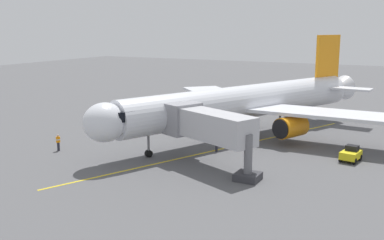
{
  "coord_description": "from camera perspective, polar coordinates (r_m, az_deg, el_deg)",
  "views": [
    {
      "loc": [
        -17.11,
        50.67,
        12.56
      ],
      "look_at": [
        4.76,
        9.13,
        3.0
      ],
      "focal_mm": 42.97,
      "sensor_mm": 36.0,
      "label": 1
    }
  ],
  "objects": [
    {
      "name": "jet_bridge",
      "position": [
        41.85,
        1.48,
        -0.63
      ],
      "size": [
        11.2,
        6.72,
        5.4
      ],
      "color": "#B7B7BC",
      "rests_on": "ground"
    },
    {
      "name": "tug_near_nose",
      "position": [
        46.2,
        19.12,
        -4.01
      ],
      "size": [
        1.89,
        2.51,
        1.5
      ],
      "color": "yellow",
      "rests_on": "ground"
    },
    {
      "name": "ground_crew_marshaller",
      "position": [
        49.22,
        -16.27,
        -2.68
      ],
      "size": [
        0.42,
        0.47,
        1.71
      ],
      "color": "#23232D",
      "rests_on": "ground"
    },
    {
      "name": "airplane",
      "position": [
        53.28,
        6.91,
        2.18
      ],
      "size": [
        32.14,
        38.39,
        11.5
      ],
      "color": "silver",
      "rests_on": "ground"
    },
    {
      "name": "ground_plane",
      "position": [
        54.94,
        8.87,
        -1.85
      ],
      "size": [
        220.0,
        220.0,
        0.0
      ],
      "primitive_type": "plane",
      "color": "#565659"
    },
    {
      "name": "ground_crew_wing_walker",
      "position": [
        47.01,
        3.06,
        -2.89
      ],
      "size": [
        0.27,
        0.41,
        1.71
      ],
      "color": "#23232D",
      "rests_on": "ground"
    },
    {
      "name": "apron_lead_in_line",
      "position": [
        48.48,
        4.02,
        -3.53
      ],
      "size": [
        15.81,
        36.93,
        0.01
      ],
      "primitive_type": "cube",
      "rotation": [
        0.0,
        0.0,
        -0.4
      ],
      "color": "yellow",
      "rests_on": "ground"
    }
  ]
}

